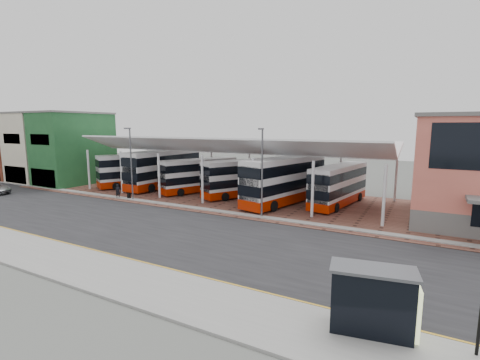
{
  "coord_description": "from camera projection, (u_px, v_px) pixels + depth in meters",
  "views": [
    {
      "loc": [
        14.95,
        -21.6,
        8.24
      ],
      "look_at": [
        -1.39,
        8.4,
        2.93
      ],
      "focal_mm": 26.0,
      "sensor_mm": 36.0,
      "label": 1
    }
  ],
  "objects": [
    {
      "name": "ground",
      "position": [
        204.0,
        233.0,
        27.07
      ],
      "size": [
        140.0,
        140.0,
        0.0
      ],
      "primitive_type": "plane",
      "color": "#50534D"
    },
    {
      "name": "road",
      "position": [
        197.0,
        236.0,
        26.2
      ],
      "size": [
        120.0,
        14.0,
        0.02
      ],
      "primitive_type": "cube",
      "color": "black",
      "rests_on": "ground"
    },
    {
      "name": "forecourt",
      "position": [
        288.0,
        203.0,
        37.4
      ],
      "size": [
        72.0,
        16.0,
        0.06
      ],
      "primitive_type": "cube",
      "color": "brown",
      "rests_on": "ground"
    },
    {
      "name": "sidewalk",
      "position": [
        112.0,
        275.0,
        19.25
      ],
      "size": [
        120.0,
        4.0,
        0.14
      ],
      "primitive_type": "cube",
      "color": "gray",
      "rests_on": "ground"
    },
    {
      "name": "north_kerb",
      "position": [
        242.0,
        214.0,
        32.44
      ],
      "size": [
        120.0,
        0.8,
        0.14
      ],
      "primitive_type": "cube",
      "color": "gray",
      "rests_on": "ground"
    },
    {
      "name": "yellow_line_near",
      "position": [
        138.0,
        263.0,
        20.99
      ],
      "size": [
        120.0,
        0.12,
        0.01
      ],
      "primitive_type": "cube",
      "color": "gold",
      "rests_on": "road"
    },
    {
      "name": "yellow_line_far",
      "position": [
        142.0,
        262.0,
        21.25
      ],
      "size": [
        120.0,
        0.12,
        0.01
      ],
      "primitive_type": "cube",
      "color": "gold",
      "rests_on": "road"
    },
    {
      "name": "canopy",
      "position": [
        228.0,
        147.0,
        41.11
      ],
      "size": [
        37.0,
        11.63,
        7.07
      ],
      "color": "silver",
      "rests_on": "ground"
    },
    {
      "name": "shop_green",
      "position": [
        74.0,
        148.0,
        49.98
      ],
      "size": [
        6.4,
        10.2,
        10.22
      ],
      "color": "#235D2D",
      "rests_on": "ground"
    },
    {
      "name": "shop_cream",
      "position": [
        47.0,
        147.0,
        53.05
      ],
      "size": [
        6.4,
        10.2,
        10.22
      ],
      "color": "beige",
      "rests_on": "ground"
    },
    {
      "name": "shop_brick",
      "position": [
        22.0,
        146.0,
        56.12
      ],
      "size": [
        6.4,
        10.2,
        10.22
      ],
      "color": "brown",
      "rests_on": "ground"
    },
    {
      "name": "shop_ochre",
      "position": [
        0.0,
        145.0,
        59.19
      ],
      "size": [
        6.4,
        10.2,
        10.22
      ],
      "color": "#A76F3E",
      "rests_on": "ground"
    },
    {
      "name": "lamp_west",
      "position": [
        131.0,
        161.0,
        38.46
      ],
      "size": [
        0.16,
        0.9,
        8.07
      ],
      "color": "#505257",
      "rests_on": "ground"
    },
    {
      "name": "lamp_east",
      "position": [
        262.0,
        170.0,
        30.9
      ],
      "size": [
        0.16,
        0.9,
        8.07
      ],
      "color": "#505257",
      "rests_on": "ground"
    },
    {
      "name": "bus_0",
      "position": [
        139.0,
        170.0,
        47.58
      ],
      "size": [
        7.26,
        10.52,
        4.39
      ],
      "rotation": [
        0.0,
        0.0,
        -0.5
      ],
      "color": "silver",
      "rests_on": "forecourt"
    },
    {
      "name": "bus_1",
      "position": [
        164.0,
        169.0,
        46.78
      ],
      "size": [
        3.34,
        12.11,
        4.95
      ],
      "rotation": [
        0.0,
        0.0,
        -0.04
      ],
      "color": "silver",
      "rests_on": "forecourt"
    },
    {
      "name": "bus_2",
      "position": [
        199.0,
        176.0,
        43.48
      ],
      "size": [
        6.24,
        10.11,
        4.14
      ],
      "rotation": [
        0.0,
        0.0,
        -0.42
      ],
      "color": "silver",
      "rests_on": "forecourt"
    },
    {
      "name": "bus_3",
      "position": [
        244.0,
        178.0,
        40.72
      ],
      "size": [
        7.09,
        10.27,
        4.29
      ],
      "rotation": [
        0.0,
        0.0,
        -0.5
      ],
      "color": "silver",
      "rests_on": "forecourt"
    },
    {
      "name": "bus_4",
      "position": [
        285.0,
        181.0,
        36.89
      ],
      "size": [
        5.41,
        12.27,
        4.93
      ],
      "rotation": [
        0.0,
        0.0,
        -0.23
      ],
      "color": "silver",
      "rests_on": "forecourt"
    },
    {
      "name": "bus_5",
      "position": [
        339.0,
        185.0,
        36.14
      ],
      "size": [
        3.92,
        10.37,
        4.17
      ],
      "rotation": [
        0.0,
        0.0,
        -0.16
      ],
      "color": "silver",
      "rests_on": "forecourt"
    },
    {
      "name": "pedestrian",
      "position": [
        118.0,
        191.0,
        39.69
      ],
      "size": [
        0.54,
        0.68,
        1.63
      ],
      "primitive_type": "imported",
      "rotation": [
        0.0,
        0.0,
        1.29
      ],
      "color": "black",
      "rests_on": "forecourt"
    },
    {
      "name": "suitcase",
      "position": [
        129.0,
        196.0,
        39.46
      ],
      "size": [
        0.35,
        0.25,
        0.6
      ],
      "primitive_type": "cube",
      "color": "black",
      "rests_on": "forecourt"
    },
    {
      "name": "bus_shelter",
      "position": [
        380.0,
        297.0,
        13.27
      ],
      "size": [
        3.5,
        2.06,
        2.64
      ],
      "rotation": [
        0.0,
        0.0,
        0.17
      ],
      "color": "black",
      "rests_on": "sidewalk"
    }
  ]
}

